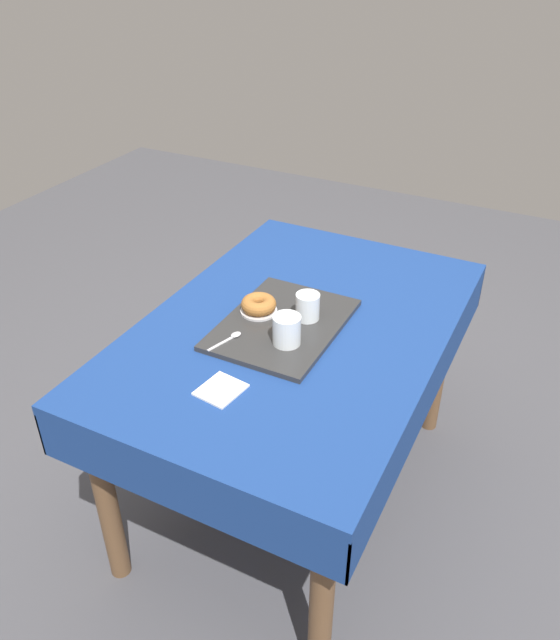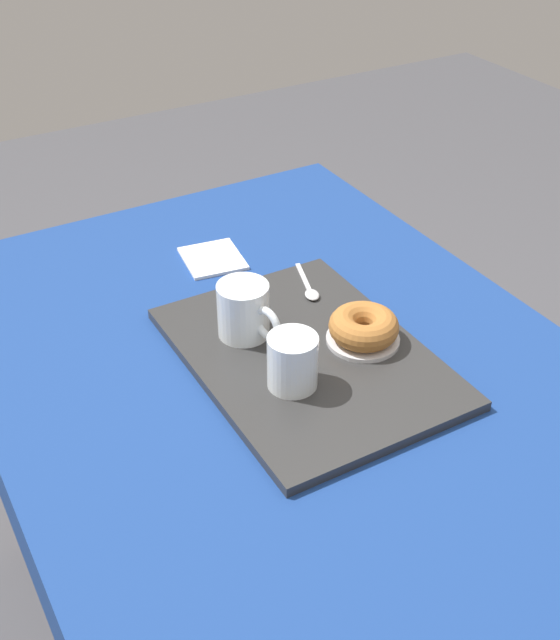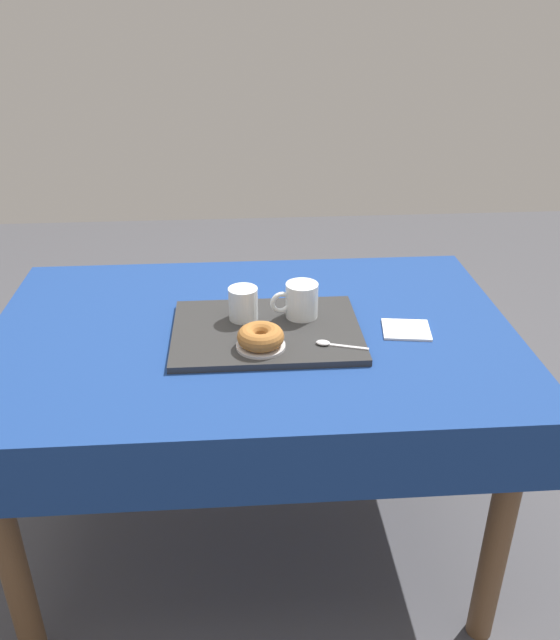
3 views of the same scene
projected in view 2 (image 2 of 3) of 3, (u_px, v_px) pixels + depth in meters
name	position (u px, v px, depth m)	size (l,w,h in m)	color
dining_table	(299.00, 430.00, 1.27)	(1.31, 0.88, 0.73)	navy
serving_tray	(306.00, 357.00, 1.25)	(0.46, 0.34, 0.02)	#2D2D2D
tea_mug_left	(244.00, 312.00, 1.26)	(0.12, 0.08, 0.09)	white
water_glass_near	(292.00, 363.00, 1.16)	(0.07, 0.07, 0.08)	white
donut_plate_left	(363.00, 339.00, 1.26)	(0.12, 0.12, 0.01)	silver
sugar_donut_left	(364.00, 326.00, 1.25)	(0.11, 0.11, 0.04)	#A3662D
teaspoon_near	(310.00, 291.00, 1.38)	(0.12, 0.05, 0.01)	silver
paper_napkin	(213.00, 258.00, 1.50)	(0.12, 0.10, 0.01)	white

